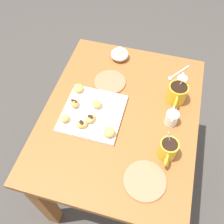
{
  "coord_description": "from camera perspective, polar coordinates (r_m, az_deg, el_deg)",
  "views": [
    {
      "loc": [
        0.69,
        0.14,
        1.78
      ],
      "look_at": [
        0.02,
        -0.04,
        0.78
      ],
      "focal_mm": 40.51,
      "sensor_mm": 36.0,
      "label": 1
    }
  ],
  "objects": [
    {
      "name": "coffee_mug_mustard_left",
      "position": [
        1.29,
        14.47,
        4.14
      ],
      "size": [
        0.14,
        0.1,
        0.15
      ],
      "color": "gold",
      "rests_on": "dining_table"
    },
    {
      "name": "loose_spoon_near_saucer",
      "position": [
        1.44,
        14.28,
        8.27
      ],
      "size": [
        0.14,
        0.1,
        0.01
      ],
      "color": "silver",
      "rests_on": "dining_table"
    },
    {
      "name": "saucer_coral_left",
      "position": [
        1.36,
        -0.49,
        6.77
      ],
      "size": [
        0.17,
        0.17,
        0.01
      ],
      "primitive_type": "cylinder",
      "color": "#E5704C",
      "rests_on": "dining_table"
    },
    {
      "name": "chocolate_drizzle_1",
      "position": [
        1.18,
        -4.88,
        -1.04
      ],
      "size": [
        0.03,
        0.03,
        0.0
      ],
      "primitive_type": "ellipsoid",
      "rotation": [
        0.0,
        0.0,
        4.4
      ],
      "color": "black",
      "rests_on": "beignet_1"
    },
    {
      "name": "beignet_4",
      "position": [
        1.31,
        -7.56,
        5.36
      ],
      "size": [
        0.07,
        0.07,
        0.03
      ],
      "primitive_type": "ellipsoid",
      "rotation": [
        0.0,
        0.0,
        5.22
      ],
      "color": "#DBA351",
      "rests_on": "pastry_plate_square"
    },
    {
      "name": "beignet_6",
      "position": [
        1.18,
        -6.86,
        -2.77
      ],
      "size": [
        0.05,
        0.06,
        0.03
      ],
      "primitive_type": "ellipsoid",
      "rotation": [
        0.0,
        0.0,
        0.32
      ],
      "color": "#DBA351",
      "rests_on": "pastry_plate_square"
    },
    {
      "name": "ice_cream_bowl",
      "position": [
        1.47,
        1.73,
        13.0
      ],
      "size": [
        0.1,
        0.1,
        0.08
      ],
      "color": "white",
      "rests_on": "dining_table"
    },
    {
      "name": "coffee_mug_mustard_right",
      "position": [
        1.11,
        12.49,
        -8.27
      ],
      "size": [
        0.12,
        0.08,
        0.15
      ],
      "color": "gold",
      "rests_on": "dining_table"
    },
    {
      "name": "beignet_3",
      "position": [
        1.23,
        -3.46,
        1.77
      ],
      "size": [
        0.06,
        0.06,
        0.04
      ],
      "primitive_type": "ellipsoid",
      "rotation": [
        0.0,
        0.0,
        5.88
      ],
      "color": "#DBA351",
      "rests_on": "pastry_plate_square"
    },
    {
      "name": "beignet_5",
      "position": [
        1.21,
        -10.61,
        -1.42
      ],
      "size": [
        0.06,
        0.06,
        0.03
      ],
      "primitive_type": "ellipsoid",
      "rotation": [
        0.0,
        0.0,
        2.76
      ],
      "color": "#DBA351",
      "rests_on": "pastry_plate_square"
    },
    {
      "name": "chocolate_drizzle_6",
      "position": [
        1.16,
        -6.95,
        -2.32
      ],
      "size": [
        0.03,
        0.03,
        0.0
      ],
      "primitive_type": "ellipsoid",
      "rotation": [
        0.0,
        0.0,
        0.72
      ],
      "color": "black",
      "rests_on": "beignet_6"
    },
    {
      "name": "beignet_0",
      "position": [
        1.25,
        -8.49,
        1.93
      ],
      "size": [
        0.06,
        0.06,
        0.04
      ],
      "primitive_type": "ellipsoid",
      "rotation": [
        0.0,
        0.0,
        0.94
      ],
      "color": "#DBA351",
      "rests_on": "pastry_plate_square"
    },
    {
      "name": "chocolate_drizzle_0",
      "position": [
        1.23,
        -8.6,
        2.51
      ],
      "size": [
        0.02,
        0.04,
        0.0
      ],
      "primitive_type": "ellipsoid",
      "rotation": [
        0.0,
        0.0,
        1.39
      ],
      "color": "black",
      "rests_on": "beignet_0"
    },
    {
      "name": "cream_pitcher_white",
      "position": [
        1.21,
        13.35,
        -1.19
      ],
      "size": [
        0.1,
        0.06,
        0.07
      ],
      "color": "white",
      "rests_on": "dining_table"
    },
    {
      "name": "chocolate_sauce_pitcher",
      "position": [
        1.38,
        15.42,
        6.8
      ],
      "size": [
        0.09,
        0.05,
        0.06
      ],
      "color": "white",
      "rests_on": "dining_table"
    },
    {
      "name": "beignet_1",
      "position": [
        1.19,
        -4.82,
        -1.49
      ],
      "size": [
        0.07,
        0.06,
        0.03
      ],
      "primitive_type": "ellipsoid",
      "rotation": [
        0.0,
        0.0,
        4.37
      ],
      "color": "#DBA351",
      "rests_on": "pastry_plate_square"
    },
    {
      "name": "beignet_2",
      "position": [
        1.14,
        -0.62,
        -4.57
      ],
      "size": [
        0.06,
        0.06,
        0.04
      ],
      "primitive_type": "ellipsoid",
      "rotation": [
        0.0,
        0.0,
        4.87
      ],
      "color": "#DBA351",
      "rests_on": "pastry_plate_square"
    },
    {
      "name": "pastry_plate_square",
      "position": [
        1.24,
        -4.37,
        -0.25
      ],
      "size": [
        0.29,
        0.29,
        0.02
      ],
      "primitive_type": "cube",
      "color": "white",
      "rests_on": "dining_table"
    },
    {
      "name": "saucer_coral_right",
      "position": [
        1.09,
        7.41,
        -15.12
      ],
      "size": [
        0.18,
        0.18,
        0.01
      ],
      "primitive_type": "cylinder",
      "color": "#E5704C",
      "rests_on": "dining_table"
    },
    {
      "name": "ground_plane",
      "position": [
        1.91,
        1.28,
        -13.23
      ],
      "size": [
        8.0,
        8.0,
        0.0
      ],
      "primitive_type": "plane",
      "color": "#423D38"
    },
    {
      "name": "dining_table",
      "position": [
        1.37,
        1.75,
        -3.94
      ],
      "size": [
        0.95,
        0.75,
        0.76
      ],
      "color": "#935628",
      "rests_on": "ground_plane"
    }
  ]
}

